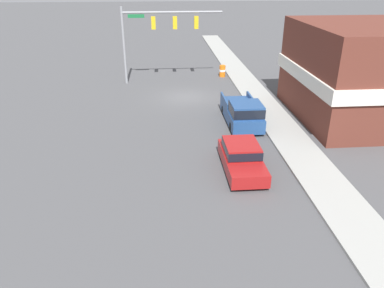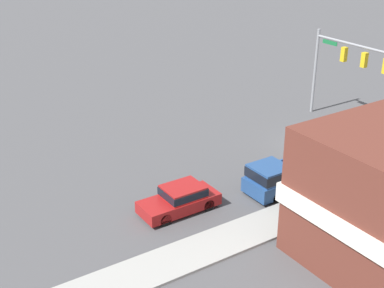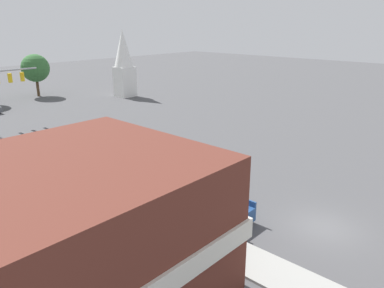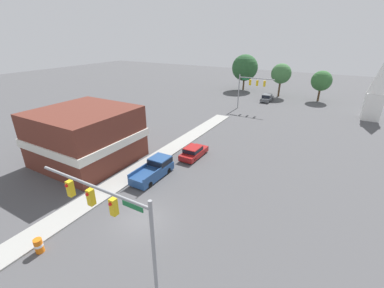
% 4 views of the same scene
% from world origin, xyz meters
% --- Properties ---
extents(ground_plane, '(200.00, 200.00, 0.00)m').
position_xyz_m(ground_plane, '(0.00, 0.00, 0.00)').
color(ground_plane, '#4C4C4F').
extents(sidewalk_curb, '(2.40, 60.00, 0.14)m').
position_xyz_m(sidewalk_curb, '(-5.70, 0.00, 0.07)').
color(sidewalk_curb, '#9E9E99').
rests_on(sidewalk_curb, ground).
extents(near_signal_assembly, '(8.71, 0.49, 6.61)m').
position_xyz_m(near_signal_assembly, '(2.12, -4.59, 4.91)').
color(near_signal_assembly, gray).
rests_on(near_signal_assembly, ground).
extents(far_signal_assembly, '(6.90, 0.49, 6.76)m').
position_xyz_m(far_signal_assembly, '(-3.10, 36.77, 4.95)').
color(far_signal_assembly, gray).
rests_on(far_signal_assembly, ground).
extents(car_lead, '(1.85, 4.36, 1.44)m').
position_xyz_m(car_lead, '(-1.98, 12.32, 0.75)').
color(car_lead, black).
rests_on(car_lead, ground).
extents(car_distant, '(1.91, 4.64, 1.62)m').
position_xyz_m(car_distant, '(-1.76, 45.53, 0.83)').
color(car_distant, black).
rests_on(car_distant, ground).
extents(pickup_truck_parked, '(2.03, 5.21, 1.83)m').
position_xyz_m(pickup_truck_parked, '(-3.28, 6.30, 0.90)').
color(pickup_truck_parked, black).
rests_on(pickup_truck_parked, ground).
extents(construction_barrel, '(0.59, 0.59, 1.09)m').
position_xyz_m(construction_barrel, '(-3.90, -6.10, 0.56)').
color(construction_barrel, orange).
rests_on(construction_barrel, ground).
extents(corner_brick_building, '(10.29, 10.14, 6.30)m').
position_xyz_m(corner_brick_building, '(-12.39, 5.35, 3.13)').
color(corner_brick_building, brown).
rests_on(corner_brick_building, ground).
extents(church_steeple, '(3.00, 3.00, 10.45)m').
position_xyz_m(church_steeple, '(17.68, 41.20, 5.47)').
color(church_steeple, white).
rests_on(church_steeple, ground).
extents(backdrop_tree_left_far, '(6.75, 6.75, 9.20)m').
position_xyz_m(backdrop_tree_left_far, '(-10.81, 55.35, 5.82)').
color(backdrop_tree_left_far, '#4C3823').
rests_on(backdrop_tree_left_far, ground).
extents(backdrop_tree_left_mid, '(4.63, 4.63, 7.74)m').
position_xyz_m(backdrop_tree_left_mid, '(-0.62, 51.89, 5.40)').
color(backdrop_tree_left_mid, '#4C3823').
rests_on(backdrop_tree_left_mid, ground).
extents(backdrop_tree_center, '(4.37, 4.37, 6.69)m').
position_xyz_m(backdrop_tree_center, '(8.24, 51.73, 4.49)').
color(backdrop_tree_center, '#4C3823').
rests_on(backdrop_tree_center, ground).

